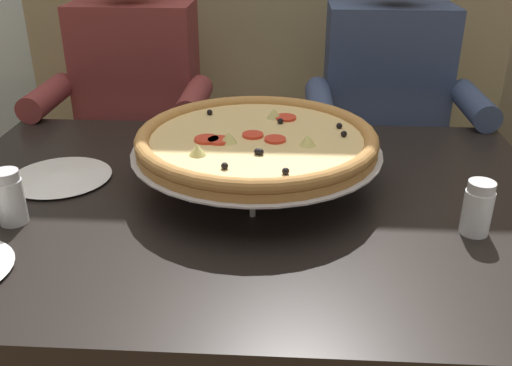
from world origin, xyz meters
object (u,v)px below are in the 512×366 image
object	(u,v)px
diner_right	(388,109)
shaker_parmesan	(10,201)
dining_table	(241,229)
shaker_oregano	(477,212)
plate_near_right	(60,175)
booth_bench	(262,162)
diner_left	(131,105)
pizza	(257,141)

from	to	relation	value
diner_right	shaker_parmesan	world-z (taller)	diner_right
dining_table	diner_right	distance (m)	0.80
shaker_oregano	plate_near_right	world-z (taller)	shaker_oregano
booth_bench	shaker_oregano	size ratio (longest dim) A/B	17.27
shaker_parmesan	booth_bench	bearing A→B (deg)	67.63
dining_table	diner_right	world-z (taller)	diner_right
dining_table	diner_right	xyz separation A→B (m)	(0.42, 0.68, 0.06)
booth_bench	shaker_parmesan	size ratio (longest dim) A/B	16.75
shaker_parmesan	plate_near_right	world-z (taller)	shaker_parmesan
diner_right	shaker_oregano	distance (m)	0.81
diner_left	shaker_parmesan	size ratio (longest dim) A/B	11.42
dining_table	plate_near_right	distance (m)	0.44
dining_table	plate_near_right	bearing A→B (deg)	170.29
diner_right	plate_near_right	xyz separation A→B (m)	(-0.85, -0.61, 0.03)
booth_bench	dining_table	world-z (taller)	booth_bench
booth_bench	diner_left	bearing A→B (deg)	-147.65
diner_right	pizza	size ratio (longest dim) A/B	2.32
shaker_oregano	diner_right	bearing A→B (deg)	92.87
dining_table	shaker_oregano	size ratio (longest dim) A/B	12.76
booth_bench	diner_left	size ratio (longest dim) A/B	1.47
shaker_parmesan	shaker_oregano	bearing A→B (deg)	0.70
diner_left	shaker_parmesan	bearing A→B (deg)	-91.67
dining_table	pizza	xyz separation A→B (m)	(0.03, 0.07, 0.18)
diner_left	pizza	world-z (taller)	diner_left
diner_right	plate_near_right	world-z (taller)	diner_right
dining_table	shaker_parmesan	world-z (taller)	shaker_parmesan
shaker_parmesan	plate_near_right	size ratio (longest dim) A/B	0.48
booth_bench	pizza	distance (m)	0.98
booth_bench	pizza	size ratio (longest dim) A/B	3.40
dining_table	shaker_oregano	world-z (taller)	shaker_oregano
booth_bench	plate_near_right	bearing A→B (deg)	-115.94
dining_table	pizza	bearing A→B (deg)	66.07
pizza	shaker_parmesan	size ratio (longest dim) A/B	4.92
diner_right	shaker_parmesan	bearing A→B (deg)	-136.76
shaker_oregano	plate_near_right	bearing A→B (deg)	167.80
diner_right	shaker_oregano	xyz separation A→B (m)	(0.04, -0.80, 0.06)
booth_bench	plate_near_right	distance (m)	1.03
shaker_oregano	plate_near_right	distance (m)	0.91
diner_right	shaker_oregano	world-z (taller)	diner_right
diner_right	pizza	bearing A→B (deg)	-122.38
diner_left	dining_table	bearing A→B (deg)	-58.39
pizza	shaker_oregano	xyz separation A→B (m)	(0.43, -0.19, -0.06)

